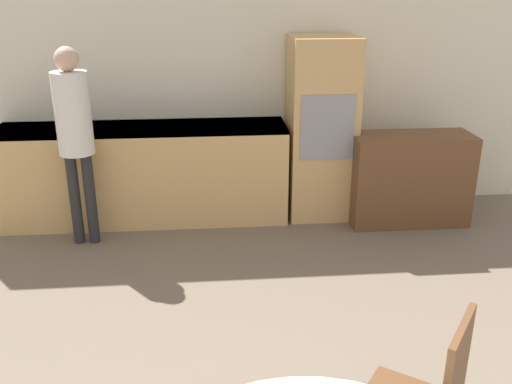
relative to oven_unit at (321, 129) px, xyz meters
name	(u,v)px	position (x,y,z in m)	size (l,w,h in m)	color
wall_back	(231,79)	(-0.84, 0.34, 0.43)	(6.13, 0.05, 2.60)	silver
kitchen_counter	(145,172)	(-1.70, -0.01, -0.39)	(2.70, 0.60, 0.93)	tan
oven_unit	(321,129)	(0.00, 0.00, 0.00)	(0.62, 0.59, 1.74)	tan
sideboard	(409,179)	(0.81, -0.30, -0.43)	(1.12, 0.45, 0.87)	brown
person_standing	(74,124)	(-2.20, -0.49, 0.22)	(0.30, 0.30, 1.72)	#262628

